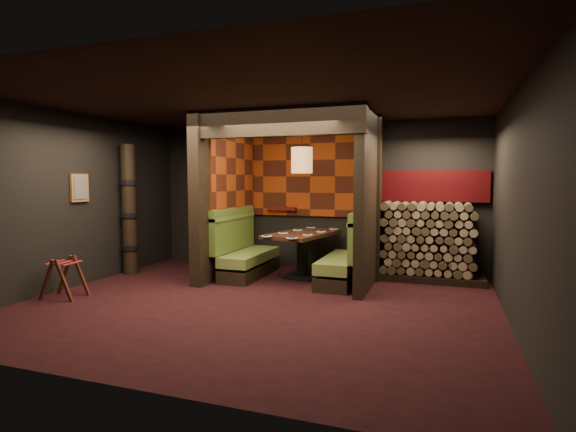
# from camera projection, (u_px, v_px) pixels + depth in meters

# --- Properties ---
(floor) EXTENTS (6.50, 5.50, 0.02)m
(floor) POSITION_uv_depth(u_px,v_px,m) (258.00, 304.00, 6.36)
(floor) COLOR black
(floor) RESTS_ON ground
(ceiling) EXTENTS (6.50, 5.50, 0.02)m
(ceiling) POSITION_uv_depth(u_px,v_px,m) (257.00, 99.00, 6.13)
(ceiling) COLOR black
(ceiling) RESTS_ON ground
(wall_back) EXTENTS (6.50, 0.02, 2.85)m
(wall_back) POSITION_uv_depth(u_px,v_px,m) (312.00, 197.00, 8.84)
(wall_back) COLOR black
(wall_back) RESTS_ON ground
(wall_front) EXTENTS (6.50, 0.02, 2.85)m
(wall_front) POSITION_uv_depth(u_px,v_px,m) (123.00, 220.00, 3.65)
(wall_front) COLOR black
(wall_front) RESTS_ON ground
(wall_left) EXTENTS (0.02, 5.50, 2.85)m
(wall_left) POSITION_uv_depth(u_px,v_px,m) (73.00, 200.00, 7.32)
(wall_left) COLOR black
(wall_left) RESTS_ON ground
(wall_right) EXTENTS (0.02, 5.50, 2.85)m
(wall_right) POSITION_uv_depth(u_px,v_px,m) (517.00, 208.00, 5.17)
(wall_right) COLOR black
(wall_right) RESTS_ON ground
(partition_left) EXTENTS (0.20, 2.20, 2.85)m
(partition_left) POSITION_uv_depth(u_px,v_px,m) (225.00, 198.00, 8.24)
(partition_left) COLOR black
(partition_left) RESTS_ON floor
(partition_right) EXTENTS (0.15, 2.10, 2.85)m
(partition_right) POSITION_uv_depth(u_px,v_px,m) (370.00, 200.00, 7.42)
(partition_right) COLOR black
(partition_right) RESTS_ON floor
(header_beam) EXTENTS (2.85, 0.18, 0.44)m
(header_beam) POSITION_uv_depth(u_px,v_px,m) (273.00, 122.00, 6.81)
(header_beam) COLOR black
(header_beam) RESTS_ON partition_left
(tapa_back_panel) EXTENTS (2.40, 0.06, 1.55)m
(tapa_back_panel) POSITION_uv_depth(u_px,v_px,m) (311.00, 176.00, 8.77)
(tapa_back_panel) COLOR #8D300B
(tapa_back_panel) RESTS_ON wall_back
(tapa_side_panel) EXTENTS (0.04, 1.85, 1.45)m
(tapa_side_panel) POSITION_uv_depth(u_px,v_px,m) (235.00, 175.00, 8.33)
(tapa_side_panel) COLOR #8D300B
(tapa_side_panel) RESTS_ON partition_left
(lacquer_shelf) EXTENTS (0.60, 0.12, 0.07)m
(lacquer_shelf) POSITION_uv_depth(u_px,v_px,m) (282.00, 209.00, 8.95)
(lacquer_shelf) COLOR #50100E
(lacquer_shelf) RESTS_ON wall_back
(booth_bench_left) EXTENTS (0.68, 1.60, 1.14)m
(booth_bench_left) POSITION_uv_depth(u_px,v_px,m) (245.00, 254.00, 8.19)
(booth_bench_left) COLOR black
(booth_bench_left) RESTS_ON floor
(booth_bench_right) EXTENTS (0.68, 1.60, 1.14)m
(booth_bench_right) POSITION_uv_depth(u_px,v_px,m) (347.00, 260.00, 7.57)
(booth_bench_right) COLOR black
(booth_bench_right) RESTS_ON floor
(dining_table) EXTENTS (1.12, 1.68, 0.82)m
(dining_table) POSITION_uv_depth(u_px,v_px,m) (302.00, 246.00, 8.01)
(dining_table) COLOR black
(dining_table) RESTS_ON floor
(place_settings) EXTENTS (0.96, 1.83, 0.03)m
(place_settings) POSITION_uv_depth(u_px,v_px,m) (302.00, 232.00, 7.99)
(place_settings) COLOR white
(place_settings) RESTS_ON dining_table
(pendant_lamp) EXTENTS (0.37, 0.37, 0.98)m
(pendant_lamp) POSITION_uv_depth(u_px,v_px,m) (302.00, 160.00, 7.84)
(pendant_lamp) COLOR #AD7444
(pendant_lamp) RESTS_ON ceiling
(framed_picture) EXTENTS (0.05, 0.36, 0.46)m
(framed_picture) POSITION_uv_depth(u_px,v_px,m) (80.00, 188.00, 7.38)
(framed_picture) COLOR olive
(framed_picture) RESTS_ON wall_left
(luggage_rack) EXTENTS (0.64, 0.49, 0.65)m
(luggage_rack) POSITION_uv_depth(u_px,v_px,m) (64.00, 276.00, 6.67)
(luggage_rack) COLOR #401A11
(luggage_rack) RESTS_ON floor
(totem_column) EXTENTS (0.31, 0.31, 2.40)m
(totem_column) POSITION_uv_depth(u_px,v_px,m) (129.00, 211.00, 8.30)
(totem_column) COLOR black
(totem_column) RESTS_ON floor
(firewood_stack) EXTENTS (1.73, 0.70, 1.36)m
(firewood_stack) POSITION_uv_depth(u_px,v_px,m) (433.00, 242.00, 7.76)
(firewood_stack) COLOR black
(firewood_stack) RESTS_ON floor
(mosaic_header) EXTENTS (1.83, 0.10, 0.56)m
(mosaic_header) POSITION_uv_depth(u_px,v_px,m) (434.00, 186.00, 8.00)
(mosaic_header) COLOR maroon
(mosaic_header) RESTS_ON wall_back
(bay_front_post) EXTENTS (0.08, 0.08, 2.85)m
(bay_front_post) POSITION_uv_depth(u_px,v_px,m) (378.00, 199.00, 7.63)
(bay_front_post) COLOR black
(bay_front_post) RESTS_ON floor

